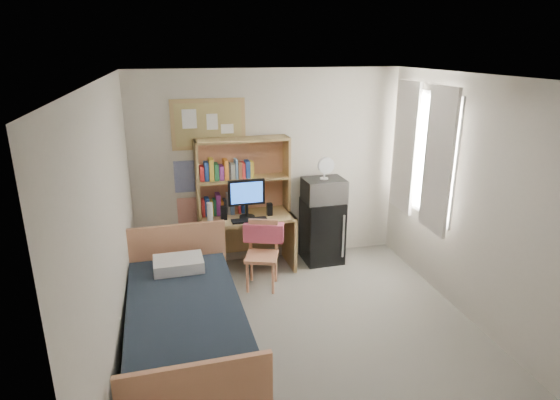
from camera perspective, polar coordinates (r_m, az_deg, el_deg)
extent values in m
cube|color=gray|center=(4.99, 3.94, -16.92)|extent=(3.60, 4.20, 0.02)
cube|color=white|center=(4.09, 4.75, 14.57)|extent=(3.60, 4.20, 0.02)
cube|color=beige|center=(6.31, -1.38, 3.94)|extent=(3.60, 0.04, 2.60)
cube|color=beige|center=(2.68, 18.53, -18.44)|extent=(3.60, 0.04, 2.60)
cube|color=beige|center=(4.22, -19.80, -4.55)|extent=(0.04, 4.20, 2.60)
cube|color=beige|center=(5.18, 23.70, -0.86)|extent=(0.04, 4.20, 2.60)
cube|color=white|center=(6.03, 17.02, 5.41)|extent=(0.10, 1.40, 1.70)
cube|color=silver|center=(5.68, 18.73, 4.49)|extent=(0.04, 0.55, 1.70)
cube|color=silver|center=(6.36, 15.01, 6.22)|extent=(0.04, 0.55, 1.70)
cube|color=tan|center=(6.06, -8.72, 9.13)|extent=(0.94, 0.03, 0.64)
cube|color=navy|center=(6.19, -11.39, 2.82)|extent=(0.30, 0.01, 0.42)
cube|color=red|center=(6.33, -11.12, -1.29)|extent=(0.28, 0.01, 0.36)
cube|color=tan|center=(6.24, -4.07, -5.21)|extent=(1.24, 0.66, 0.76)
cube|color=tan|center=(5.75, -2.25, -6.84)|extent=(0.53, 0.53, 0.84)
cube|color=black|center=(6.49, 5.14, -3.73)|extent=(0.53, 0.53, 0.87)
cube|color=black|center=(4.66, -11.37, -15.52)|extent=(1.15, 2.19, 0.59)
cube|color=tan|center=(6.09, -4.54, 2.92)|extent=(1.22, 0.36, 0.99)
cube|color=black|center=(5.96, -4.08, 0.14)|extent=(0.47, 0.06, 0.50)
cube|color=black|center=(5.91, -3.76, -2.47)|extent=(0.46, 0.16, 0.02)
cube|color=black|center=(5.96, -6.87, -1.57)|extent=(0.08, 0.08, 0.18)
cube|color=black|center=(6.08, -1.28, -1.14)|extent=(0.07, 0.07, 0.16)
cylinder|color=white|center=(5.89, -8.55, -1.51)|extent=(0.08, 0.08, 0.25)
cube|color=#DC536E|center=(5.84, -2.01, -3.97)|extent=(0.52, 0.31, 0.24)
cube|color=silver|center=(6.28, 5.36, 1.20)|extent=(0.55, 0.43, 0.31)
cylinder|color=white|center=(6.20, 5.43, 3.77)|extent=(0.22, 0.22, 0.27)
cube|color=white|center=(5.14, -12.28, -7.61)|extent=(0.53, 0.38, 0.12)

